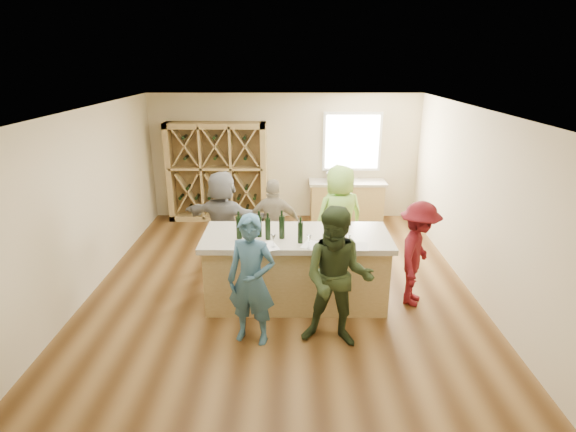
{
  "coord_description": "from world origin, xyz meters",
  "views": [
    {
      "loc": [
        0.15,
        -6.48,
        3.5
      ],
      "look_at": [
        0.1,
        0.2,
        1.15
      ],
      "focal_mm": 28.0,
      "sensor_mm": 36.0,
      "label": 1
    }
  ],
  "objects_px": {
    "wine_bottle_d": "(268,229)",
    "person_server": "(418,254)",
    "wine_rack": "(217,172)",
    "person_far_mid": "(274,225)",
    "wine_bottle_f": "(300,233)",
    "person_near_right": "(338,279)",
    "tasting_counter_base": "(296,271)",
    "wine_bottle_a": "(239,228)",
    "wine_bottle_c": "(259,227)",
    "wine_bottle_b": "(251,231)",
    "person_far_right": "(339,217)",
    "sink": "(338,177)",
    "person_far_left": "(223,220)",
    "person_near_left": "(252,280)",
    "wine_bottle_e": "(282,227)"
  },
  "relations": [
    {
      "from": "wine_bottle_d",
      "to": "person_server",
      "type": "height_order",
      "value": "person_server"
    },
    {
      "from": "wine_bottle_d",
      "to": "wine_rack",
      "type": "bearing_deg",
      "value": 108.9
    },
    {
      "from": "person_far_mid",
      "to": "wine_bottle_d",
      "type": "bearing_deg",
      "value": 89.2
    },
    {
      "from": "wine_rack",
      "to": "wine_bottle_f",
      "type": "distance_m",
      "value": 4.37
    },
    {
      "from": "wine_bottle_d",
      "to": "person_near_right",
      "type": "height_order",
      "value": "person_near_right"
    },
    {
      "from": "tasting_counter_base",
      "to": "wine_bottle_a",
      "type": "relative_size",
      "value": 7.98
    },
    {
      "from": "wine_bottle_c",
      "to": "person_near_right",
      "type": "height_order",
      "value": "person_near_right"
    },
    {
      "from": "wine_bottle_b",
      "to": "person_far_right",
      "type": "bearing_deg",
      "value": 46.2
    },
    {
      "from": "wine_rack",
      "to": "wine_bottle_d",
      "type": "height_order",
      "value": "wine_rack"
    },
    {
      "from": "sink",
      "to": "person_far_mid",
      "type": "relative_size",
      "value": 0.34
    },
    {
      "from": "person_far_mid",
      "to": "person_far_left",
      "type": "distance_m",
      "value": 0.89
    },
    {
      "from": "tasting_counter_base",
      "to": "sink",
      "type": "bearing_deg",
      "value": 74.96
    },
    {
      "from": "wine_bottle_d",
      "to": "person_far_right",
      "type": "distance_m",
      "value": 1.85
    },
    {
      "from": "person_far_right",
      "to": "person_far_left",
      "type": "xyz_separation_m",
      "value": [
        -2.0,
        -0.01,
        -0.05
      ]
    },
    {
      "from": "person_near_left",
      "to": "person_near_right",
      "type": "relative_size",
      "value": 0.93
    },
    {
      "from": "person_far_mid",
      "to": "person_far_right",
      "type": "xyz_separation_m",
      "value": [
        1.12,
        0.12,
        0.11
      ]
    },
    {
      "from": "wine_bottle_b",
      "to": "tasting_counter_base",
      "type": "bearing_deg",
      "value": 18.98
    },
    {
      "from": "wine_bottle_c",
      "to": "person_near_left",
      "type": "distance_m",
      "value": 1.01
    },
    {
      "from": "wine_bottle_b",
      "to": "person_far_left",
      "type": "relative_size",
      "value": 0.17
    },
    {
      "from": "person_near_right",
      "to": "person_server",
      "type": "distance_m",
      "value": 1.65
    },
    {
      "from": "tasting_counter_base",
      "to": "wine_rack",
      "type": "bearing_deg",
      "value": 115.08
    },
    {
      "from": "person_near_right",
      "to": "person_server",
      "type": "bearing_deg",
      "value": 49.65
    },
    {
      "from": "person_far_mid",
      "to": "wine_bottle_f",
      "type": "xyz_separation_m",
      "value": [
        0.42,
        -1.41,
        0.42
      ]
    },
    {
      "from": "sink",
      "to": "person_near_left",
      "type": "xyz_separation_m",
      "value": [
        -1.55,
        -4.63,
        -0.15
      ]
    },
    {
      "from": "wine_bottle_d",
      "to": "person_far_left",
      "type": "bearing_deg",
      "value": 121.27
    },
    {
      "from": "sink",
      "to": "wine_bottle_b",
      "type": "height_order",
      "value": "wine_bottle_b"
    },
    {
      "from": "wine_bottle_e",
      "to": "person_far_left",
      "type": "height_order",
      "value": "person_far_left"
    },
    {
      "from": "wine_rack",
      "to": "wine_bottle_a",
      "type": "distance_m",
      "value": 3.94
    },
    {
      "from": "tasting_counter_base",
      "to": "person_server",
      "type": "bearing_deg",
      "value": -1.19
    },
    {
      "from": "person_far_left",
      "to": "wine_bottle_c",
      "type": "bearing_deg",
      "value": 136.55
    },
    {
      "from": "wine_bottle_d",
      "to": "wine_bottle_c",
      "type": "bearing_deg",
      "value": 142.42
    },
    {
      "from": "wine_rack",
      "to": "wine_bottle_d",
      "type": "relative_size",
      "value": 7.06
    },
    {
      "from": "tasting_counter_base",
      "to": "person_server",
      "type": "distance_m",
      "value": 1.8
    },
    {
      "from": "wine_rack",
      "to": "wine_bottle_b",
      "type": "distance_m",
      "value": 4.06
    },
    {
      "from": "tasting_counter_base",
      "to": "wine_bottle_a",
      "type": "distance_m",
      "value": 1.11
    },
    {
      "from": "wine_bottle_b",
      "to": "person_far_left",
      "type": "height_order",
      "value": "person_far_left"
    },
    {
      "from": "wine_bottle_d",
      "to": "sink",
      "type": "bearing_deg",
      "value": 70.03
    },
    {
      "from": "tasting_counter_base",
      "to": "person_far_left",
      "type": "relative_size",
      "value": 1.5
    },
    {
      "from": "wine_bottle_d",
      "to": "person_near_left",
      "type": "distance_m",
      "value": 0.93
    },
    {
      "from": "wine_bottle_d",
      "to": "person_far_left",
      "type": "distance_m",
      "value": 1.67
    },
    {
      "from": "wine_bottle_b",
      "to": "person_far_mid",
      "type": "xyz_separation_m",
      "value": [
        0.27,
        1.33,
        -0.42
      ]
    },
    {
      "from": "person_near_right",
      "to": "person_far_left",
      "type": "xyz_separation_m",
      "value": [
        -1.75,
        2.29,
        -0.06
      ]
    },
    {
      "from": "wine_bottle_d",
      "to": "person_far_mid",
      "type": "bearing_deg",
      "value": 88.3
    },
    {
      "from": "wine_bottle_d",
      "to": "wine_bottle_e",
      "type": "xyz_separation_m",
      "value": [
        0.2,
        0.04,
        0.01
      ]
    },
    {
      "from": "wine_bottle_b",
      "to": "person_far_left",
      "type": "distance_m",
      "value": 1.6
    },
    {
      "from": "person_server",
      "to": "person_far_mid",
      "type": "distance_m",
      "value": 2.43
    },
    {
      "from": "wine_rack",
      "to": "wine_bottle_e",
      "type": "relative_size",
      "value": 6.57
    },
    {
      "from": "person_near_left",
      "to": "wine_bottle_a",
      "type": "bearing_deg",
      "value": 120.32
    },
    {
      "from": "person_server",
      "to": "wine_bottle_b",
      "type": "bearing_deg",
      "value": 119.27
    },
    {
      "from": "wine_bottle_c",
      "to": "person_near_right",
      "type": "bearing_deg",
      "value": -44.05
    }
  ]
}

